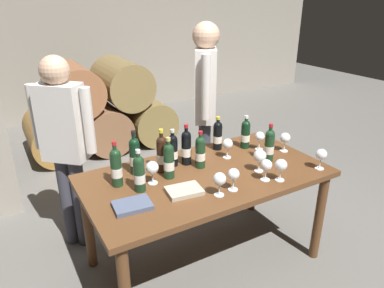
{
  "coord_description": "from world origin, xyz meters",
  "views": [
    {
      "loc": [
        -1.2,
        -1.88,
        1.92
      ],
      "look_at": [
        0.0,
        0.2,
        0.91
      ],
      "focal_mm": 33.48,
      "sensor_mm": 36.0,
      "label": 1
    }
  ],
  "objects_px": {
    "wine_bottle_4": "(169,161)",
    "wine_glass_2": "(260,156)",
    "wine_bottle_6": "(139,173)",
    "wine_bottle_9": "(269,145)",
    "wine_glass_1": "(281,166)",
    "taster_seated_left": "(65,140)",
    "wine_bottle_2": "(162,154)",
    "wine_bottle_10": "(135,156)",
    "wine_glass_4": "(152,168)",
    "sommelier_presenting": "(205,100)",
    "wine_bottle_7": "(245,134)",
    "wine_glass_7": "(266,166)",
    "wine_glass_5": "(321,155)",
    "leather_ledger": "(184,191)",
    "wine_glass_6": "(220,180)",
    "wine_bottle_8": "(218,135)",
    "wine_bottle_1": "(200,152)",
    "wine_bottle_0": "(116,167)",
    "dining_table": "(206,185)",
    "wine_glass_3": "(228,144)",
    "wine_glass_8": "(260,137)",
    "tasting_notebook": "(132,205)",
    "wine_bottle_5": "(186,147)",
    "wine_bottle_3": "(173,150)",
    "wine_glass_0": "(285,138)",
    "wine_glass_9": "(234,175)"
  },
  "relations": [
    {
      "from": "wine_bottle_4",
      "to": "wine_glass_2",
      "type": "height_order",
      "value": "wine_bottle_4"
    },
    {
      "from": "wine_bottle_6",
      "to": "wine_bottle_9",
      "type": "height_order",
      "value": "wine_bottle_9"
    },
    {
      "from": "wine_glass_1",
      "to": "taster_seated_left",
      "type": "relative_size",
      "value": 0.1
    },
    {
      "from": "wine_bottle_2",
      "to": "wine_bottle_10",
      "type": "xyz_separation_m",
      "value": [
        -0.17,
        0.06,
        0.0
      ]
    },
    {
      "from": "wine_glass_1",
      "to": "wine_glass_4",
      "type": "height_order",
      "value": "wine_glass_4"
    },
    {
      "from": "sommelier_presenting",
      "to": "taster_seated_left",
      "type": "distance_m",
      "value": 1.25
    },
    {
      "from": "wine_bottle_7",
      "to": "wine_glass_7",
      "type": "bearing_deg",
      "value": -113.55
    },
    {
      "from": "wine_glass_5",
      "to": "wine_glass_7",
      "type": "xyz_separation_m",
      "value": [
        -0.45,
        0.07,
        -0.0
      ]
    },
    {
      "from": "leather_ledger",
      "to": "wine_glass_6",
      "type": "bearing_deg",
      "value": -31.1
    },
    {
      "from": "wine_bottle_9",
      "to": "wine_bottle_8",
      "type": "bearing_deg",
      "value": 119.2
    },
    {
      "from": "wine_bottle_1",
      "to": "wine_glass_2",
      "type": "height_order",
      "value": "wine_bottle_1"
    },
    {
      "from": "wine_bottle_6",
      "to": "wine_bottle_9",
      "type": "distance_m",
      "value": 1.01
    },
    {
      "from": "wine_bottle_8",
      "to": "wine_glass_4",
      "type": "relative_size",
      "value": 1.72
    },
    {
      "from": "wine_bottle_0",
      "to": "wine_glass_4",
      "type": "bearing_deg",
      "value": -23.12
    },
    {
      "from": "dining_table",
      "to": "taster_seated_left",
      "type": "height_order",
      "value": "taster_seated_left"
    },
    {
      "from": "wine_glass_1",
      "to": "taster_seated_left",
      "type": "height_order",
      "value": "taster_seated_left"
    },
    {
      "from": "wine_glass_3",
      "to": "wine_glass_8",
      "type": "relative_size",
      "value": 1.02
    },
    {
      "from": "wine_bottle_0",
      "to": "taster_seated_left",
      "type": "relative_size",
      "value": 0.2
    },
    {
      "from": "wine_bottle_0",
      "to": "leather_ledger",
      "type": "xyz_separation_m",
      "value": [
        0.33,
        -0.3,
        -0.12
      ]
    },
    {
      "from": "tasting_notebook",
      "to": "wine_glass_2",
      "type": "bearing_deg",
      "value": 5.28
    },
    {
      "from": "wine_bottle_9",
      "to": "wine_glass_2",
      "type": "height_order",
      "value": "wine_bottle_9"
    },
    {
      "from": "wine_bottle_4",
      "to": "wine_glass_6",
      "type": "xyz_separation_m",
      "value": [
        0.16,
        -0.37,
        -0.02
      ]
    },
    {
      "from": "wine_bottle_4",
      "to": "wine_glass_1",
      "type": "height_order",
      "value": "wine_bottle_4"
    },
    {
      "from": "wine_bottle_2",
      "to": "wine_glass_7",
      "type": "height_order",
      "value": "wine_bottle_2"
    },
    {
      "from": "wine_bottle_1",
      "to": "wine_glass_1",
      "type": "relative_size",
      "value": 1.79
    },
    {
      "from": "wine_glass_8",
      "to": "wine_bottle_5",
      "type": "bearing_deg",
      "value": 174.2
    },
    {
      "from": "wine_bottle_3",
      "to": "wine_glass_4",
      "type": "distance_m",
      "value": 0.3
    },
    {
      "from": "wine_bottle_10",
      "to": "tasting_notebook",
      "type": "relative_size",
      "value": 1.44
    },
    {
      "from": "wine_bottle_3",
      "to": "taster_seated_left",
      "type": "bearing_deg",
      "value": 143.17
    },
    {
      "from": "wine_bottle_3",
      "to": "wine_glass_1",
      "type": "bearing_deg",
      "value": -47.69
    },
    {
      "from": "wine_bottle_9",
      "to": "wine_bottle_10",
      "type": "relative_size",
      "value": 0.93
    },
    {
      "from": "wine_bottle_3",
      "to": "wine_glass_2",
      "type": "distance_m",
      "value": 0.62
    },
    {
      "from": "sommelier_presenting",
      "to": "wine_bottle_7",
      "type": "bearing_deg",
      "value": -83.14
    },
    {
      "from": "wine_glass_0",
      "to": "taster_seated_left",
      "type": "bearing_deg",
      "value": 155.3
    },
    {
      "from": "wine_glass_1",
      "to": "wine_bottle_5",
      "type": "bearing_deg",
      "value": 127.86
    },
    {
      "from": "dining_table",
      "to": "wine_glass_6",
      "type": "height_order",
      "value": "wine_glass_6"
    },
    {
      "from": "wine_glass_5",
      "to": "wine_glass_3",
      "type": "bearing_deg",
      "value": 133.69
    },
    {
      "from": "wine_bottle_4",
      "to": "wine_glass_3",
      "type": "xyz_separation_m",
      "value": [
        0.53,
        0.06,
        -0.02
      ]
    },
    {
      "from": "wine_bottle_1",
      "to": "wine_glass_0",
      "type": "height_order",
      "value": "wine_bottle_1"
    },
    {
      "from": "wine_glass_4",
      "to": "wine_glass_5",
      "type": "distance_m",
      "value": 1.19
    },
    {
      "from": "wine_bottle_7",
      "to": "wine_glass_3",
      "type": "height_order",
      "value": "wine_bottle_7"
    },
    {
      "from": "wine_glass_8",
      "to": "sommelier_presenting",
      "type": "distance_m",
      "value": 0.65
    },
    {
      "from": "wine_bottle_7",
      "to": "wine_glass_4",
      "type": "distance_m",
      "value": 0.91
    },
    {
      "from": "wine_bottle_5",
      "to": "wine_glass_3",
      "type": "xyz_separation_m",
      "value": [
        0.32,
        -0.06,
        -0.02
      ]
    },
    {
      "from": "wine_glass_1",
      "to": "wine_glass_5",
      "type": "relative_size",
      "value": 1.01
    },
    {
      "from": "wine_bottle_2",
      "to": "leather_ledger",
      "type": "bearing_deg",
      "value": -91.64
    },
    {
      "from": "wine_bottle_2",
      "to": "wine_glass_7",
      "type": "distance_m",
      "value": 0.72
    },
    {
      "from": "wine_glass_6",
      "to": "wine_bottle_1",
      "type": "bearing_deg",
      "value": 75.47
    },
    {
      "from": "wine_bottle_9",
      "to": "wine_glass_9",
      "type": "height_order",
      "value": "wine_bottle_9"
    },
    {
      "from": "wine_glass_9",
      "to": "leather_ledger",
      "type": "relative_size",
      "value": 0.69
    }
  ]
}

